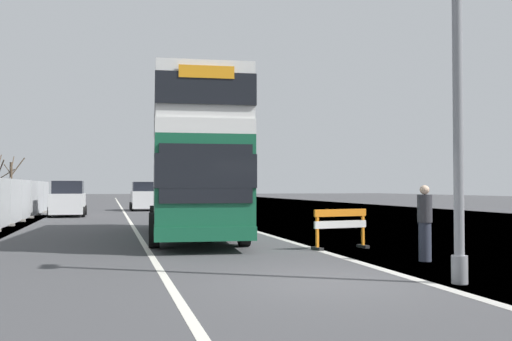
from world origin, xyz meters
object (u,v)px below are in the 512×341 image
at_px(car_receding_mid, 144,197).
at_px(lamppost_foreground, 458,74).
at_px(roadworks_barrier, 340,224).
at_px(pedestrian_at_kerb, 425,223).
at_px(double_decker_bus, 192,160).
at_px(car_oncoming_near, 68,200).

bearing_deg(car_receding_mid, lamppost_foreground, -84.17).
distance_m(roadworks_barrier, pedestrian_at_kerb, 3.10).
height_order(double_decker_bus, lamppost_foreground, lamppost_foreground).
xyz_separation_m(car_oncoming_near, pedestrian_at_kerb, (9.42, -23.80, -0.09)).
relative_size(roadworks_barrier, pedestrian_at_kerb, 0.96).
bearing_deg(lamppost_foreground, car_oncoming_near, 107.37).
bearing_deg(pedestrian_at_kerb, car_receding_mid, 98.25).
height_order(double_decker_bus, car_receding_mid, double_decker_bus).
xyz_separation_m(car_oncoming_near, car_receding_mid, (4.85, 7.68, 0.02)).
height_order(car_oncoming_near, car_receding_mid, car_receding_mid).
bearing_deg(lamppost_foreground, car_receding_mid, 95.83).
relative_size(double_decker_bus, lamppost_foreground, 1.38).
height_order(lamppost_foreground, roadworks_barrier, lamppost_foreground).
bearing_deg(double_decker_bus, lamppost_foreground, -72.92).
relative_size(lamppost_foreground, roadworks_barrier, 4.71).
relative_size(double_decker_bus, car_oncoming_near, 2.60).
xyz_separation_m(lamppost_foreground, car_oncoming_near, (-8.37, 26.74, -2.78)).
distance_m(lamppost_foreground, car_oncoming_near, 28.16).
distance_m(car_oncoming_near, car_receding_mid, 9.09).
bearing_deg(car_oncoming_near, roadworks_barrier, -67.66).
bearing_deg(car_oncoming_near, pedestrian_at_kerb, -68.41).
height_order(double_decker_bus, pedestrian_at_kerb, double_decker_bus).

